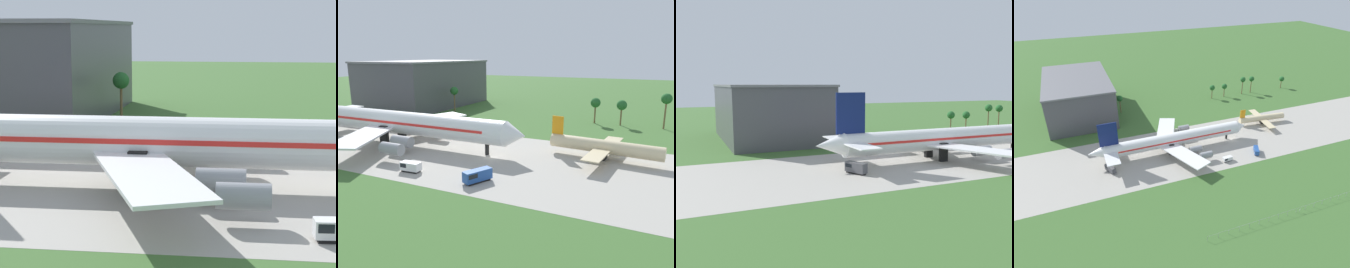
{
  "view_description": "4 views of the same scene",
  "coord_description": "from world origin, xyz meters",
  "views": [
    {
      "loc": [
        -20.55,
        -74.16,
        20.4
      ],
      "look_at": [
        -30.0,
        1.71,
        7.03
      ],
      "focal_mm": 65.0,
      "sensor_mm": 36.0,
      "label": 1
    },
    {
      "loc": [
        36.38,
        -68.93,
        24.98
      ],
      "look_at": [
        3.32,
        1.71,
        6.03
      ],
      "focal_mm": 35.0,
      "sensor_mm": 36.0,
      "label": 2
    },
    {
      "loc": [
        -102.88,
        -87.64,
        22.35
      ],
      "look_at": [
        -63.32,
        1.71,
        9.24
      ],
      "focal_mm": 40.0,
      "sensor_mm": 36.0,
      "label": 3
    },
    {
      "loc": [
        -72.58,
        -115.62,
        78.72
      ],
      "look_at": [
        -25.43,
        5.0,
        6.0
      ],
      "focal_mm": 32.0,
      "sensor_mm": 36.0,
      "label": 4
    }
  ],
  "objects": [
    {
      "name": "terminal_building",
      "position": [
        -69.53,
        63.17,
        11.05
      ],
      "size": [
        36.72,
        61.2,
        22.08
      ],
      "color": "#47474C",
      "rests_on": "ground_plane"
    },
    {
      "name": "jet_airliner",
      "position": [
        -31.3,
        1.71,
        5.98
      ],
      "size": [
        79.78,
        51.88,
        20.13
      ],
      "color": "white",
      "rests_on": "ground_plane"
    },
    {
      "name": "palm_tree_row",
      "position": [
        25.03,
        53.93,
        8.4
      ],
      "size": [
        122.4,
        3.6,
        12.29
      ],
      "color": "brown",
      "rests_on": "ground_plane"
    },
    {
      "name": "fuel_truck",
      "position": [
        -63.08,
        -4.88,
        1.53
      ],
      "size": [
        4.25,
        6.19,
        2.88
      ],
      "color": "black",
      "rests_on": "ground_plane"
    }
  ]
}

